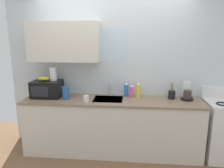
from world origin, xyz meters
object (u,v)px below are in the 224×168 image
Objects in this scene: dish_soap_bottle_pink at (132,91)px; utensil_crock at (172,95)px; dish_soap_bottle_blue at (126,90)px; dish_soap_bottle_yellow at (138,90)px; mug_white at (86,98)px; cereal_canister at (66,93)px; microwave at (47,89)px; stove_range at (224,130)px; paper_towel_roll at (53,74)px; banana_bunch at (43,79)px; coffee_maker at (187,93)px.

utensil_crock is (0.63, -0.04, -0.03)m from dish_soap_bottle_pink.
dish_soap_bottle_blue is 0.92× the size of dish_soap_bottle_yellow.
cereal_canister is at bearing 165.51° from mug_white.
microwave is at bearing -172.84° from dish_soap_bottle_blue.
dish_soap_bottle_yellow is (-1.34, 0.16, 0.56)m from stove_range.
paper_towel_roll is 1.31m from dish_soap_bottle_pink.
dish_soap_bottle_yellow is (0.10, 0.00, 0.02)m from dish_soap_bottle_pink.
stove_range is 2.20m from mug_white.
paper_towel_roll is 1.07× the size of cereal_canister.
utensil_crock is at bearing 11.09° from mug_white.
utensil_crock reaches higher than mug_white.
banana_bunch is 0.86× the size of dish_soap_bottle_blue.
microwave is 1.72× the size of utensil_crock.
paper_towel_roll is at bearing 18.43° from banana_bunch.
dish_soap_bottle_yellow is at bearing 4.35° from banana_bunch.
dish_soap_bottle_blue is at bearing 167.62° from dish_soap_bottle_yellow.
dish_soap_bottle_yellow reaches higher than dish_soap_bottle_pink.
microwave is 0.36m from cereal_canister.
paper_towel_roll is (0.15, 0.05, 0.08)m from banana_bunch.
utensil_crock is (-0.23, 0.01, -0.04)m from coffee_maker.
banana_bunch is (-0.05, 0.00, 0.17)m from microwave.
dish_soap_bottle_pink is at bearing 176.06° from utensil_crock.
utensil_crock is (1.91, 0.02, -0.31)m from paper_towel_roll.
dish_soap_bottle_yellow is 1.17m from cereal_canister.
stove_range is 4.91× the size of paper_towel_roll.
microwave is (-2.82, 0.04, 0.58)m from stove_range.
coffee_maker is 0.86m from dish_soap_bottle_pink.
microwave reaches higher than dish_soap_bottle_yellow.
dish_soap_bottle_pink is 0.63m from utensil_crock.
cereal_canister is at bearing -168.43° from dish_soap_bottle_pink.
cereal_canister is 0.77× the size of utensil_crock.
dish_soap_bottle_pink is (-1.44, 0.16, 0.54)m from stove_range.
dish_soap_bottle_pink is at bearing 173.67° from stove_range.
dish_soap_bottle_yellow is 0.95× the size of utensil_crock.
dish_soap_bottle_yellow reaches higher than mug_white.
coffee_maker is (2.29, 0.06, -0.20)m from banana_bunch.
coffee_maker is (2.14, 0.01, -0.28)m from paper_towel_roll.
stove_range is 4.64× the size of dish_soap_bottle_blue.
utensil_crock is at bearing 1.94° from banana_bunch.
dish_soap_bottle_pink is (0.09, -0.05, -0.01)m from dish_soap_bottle_blue.
paper_towel_roll reaches higher than stove_range.
paper_towel_roll is 0.72m from mug_white.
banana_bunch reaches higher than dish_soap_bottle_yellow.
utensil_crock is (-0.81, 0.12, 0.51)m from stove_range.
coffee_maker is 1.05× the size of utensil_crock.
utensil_crock is at bearing 177.14° from coffee_maker.
stove_range is 2.54m from cereal_canister.
mug_white is (0.35, -0.09, -0.06)m from cereal_canister.
paper_towel_roll is 2.32× the size of mug_white.
dish_soap_bottle_pink is (1.28, 0.06, -0.28)m from paper_towel_roll.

